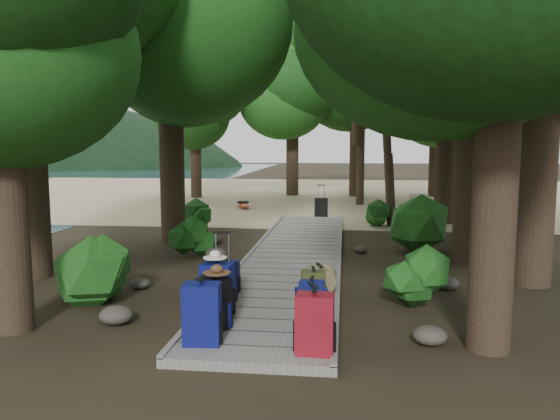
% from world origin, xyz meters
% --- Properties ---
extents(ground, '(120.00, 120.00, 0.00)m').
position_xyz_m(ground, '(0.00, 0.00, 0.00)').
color(ground, '#302618').
rests_on(ground, ground).
extents(sand_beach, '(40.00, 22.00, 0.02)m').
position_xyz_m(sand_beach, '(0.00, 16.00, 0.01)').
color(sand_beach, tan).
rests_on(sand_beach, ground).
extents(boardwalk, '(2.00, 12.00, 0.12)m').
position_xyz_m(boardwalk, '(0.00, 1.00, 0.06)').
color(boardwalk, slate).
rests_on(boardwalk, ground).
extents(backpack_left_a, '(0.46, 0.34, 0.81)m').
position_xyz_m(backpack_left_a, '(-0.61, -4.50, 0.53)').
color(backpack_left_a, '#0C0E65').
rests_on(backpack_left_a, boardwalk).
extents(backpack_left_b, '(0.47, 0.41, 0.73)m').
position_xyz_m(backpack_left_b, '(-0.60, -3.93, 0.48)').
color(backpack_left_b, black).
rests_on(backpack_left_b, boardwalk).
extents(backpack_left_c, '(0.46, 0.35, 0.80)m').
position_xyz_m(backpack_left_c, '(-0.68, -3.38, 0.52)').
color(backpack_left_c, '#0C0E65').
rests_on(backpack_left_c, boardwalk).
extents(backpack_left_d, '(0.37, 0.27, 0.56)m').
position_xyz_m(backpack_left_d, '(-0.79, -2.23, 0.40)').
color(backpack_left_d, '#0C0E65').
rests_on(backpack_left_d, boardwalk).
extents(backpack_right_a, '(0.43, 0.32, 0.76)m').
position_xyz_m(backpack_right_a, '(0.73, -4.63, 0.50)').
color(backpack_right_a, maroon).
rests_on(backpack_right_a, boardwalk).
extents(backpack_right_b, '(0.43, 0.36, 0.65)m').
position_xyz_m(backpack_right_b, '(0.66, -4.01, 0.44)').
color(backpack_right_b, '#0C0E65').
rests_on(backpack_right_b, boardwalk).
extents(backpack_right_c, '(0.34, 0.25, 0.58)m').
position_xyz_m(backpack_right_c, '(0.63, -3.42, 0.41)').
color(backpack_right_c, '#0C0E65').
rests_on(backpack_right_c, boardwalk).
extents(backpack_right_d, '(0.38, 0.30, 0.54)m').
position_xyz_m(backpack_right_d, '(0.60, -2.65, 0.39)').
color(backpack_right_d, '#35401C').
rests_on(backpack_right_d, boardwalk).
extents(duffel_right_khaki, '(0.55, 0.68, 0.40)m').
position_xyz_m(duffel_right_khaki, '(0.67, -1.96, 0.32)').
color(duffel_right_khaki, olive).
rests_on(duffel_right_khaki, boardwalk).
extents(suitcase_on_boardwalk, '(0.43, 0.30, 0.61)m').
position_xyz_m(suitcase_on_boardwalk, '(-0.75, -2.76, 0.43)').
color(suitcase_on_boardwalk, black).
rests_on(suitcase_on_boardwalk, boardwalk).
extents(lone_suitcase_on_sand, '(0.46, 0.33, 0.64)m').
position_xyz_m(lone_suitcase_on_sand, '(0.27, 7.71, 0.34)').
color(lone_suitcase_on_sand, black).
rests_on(lone_suitcase_on_sand, sand_beach).
extents(hat_brown, '(0.36, 0.36, 0.11)m').
position_xyz_m(hat_brown, '(-0.55, -3.94, 0.90)').
color(hat_brown, '#51351E').
rests_on(hat_brown, backpack_left_b).
extents(hat_white, '(0.33, 0.33, 0.11)m').
position_xyz_m(hat_white, '(-0.71, -3.38, 0.98)').
color(hat_white, silver).
rests_on(hat_white, backpack_left_c).
extents(kayak, '(1.74, 3.45, 0.34)m').
position_xyz_m(kayak, '(-2.83, 9.99, 0.19)').
color(kayak, '#9D250D').
rests_on(kayak, sand_beach).
extents(sun_lounger, '(0.79, 2.11, 0.67)m').
position_xyz_m(sun_lounger, '(3.74, 9.00, 0.35)').
color(sun_lounger, silver).
rests_on(sun_lounger, sand_beach).
extents(tree_right_a, '(4.45, 4.45, 7.41)m').
position_xyz_m(tree_right_a, '(2.80, -3.96, 3.71)').
color(tree_right_a, black).
rests_on(tree_right_a, ground).
extents(tree_right_b, '(5.29, 5.29, 9.44)m').
position_xyz_m(tree_right_b, '(4.36, -0.68, 4.72)').
color(tree_right_b, black).
rests_on(tree_right_b, ground).
extents(tree_right_c, '(5.37, 5.37, 9.29)m').
position_xyz_m(tree_right_c, '(3.65, 1.11, 4.64)').
color(tree_right_c, black).
rests_on(tree_right_c, ground).
extents(tree_right_e, '(5.03, 5.03, 9.05)m').
position_xyz_m(tree_right_e, '(4.14, 6.78, 4.53)').
color(tree_right_e, black).
rests_on(tree_right_e, ground).
extents(tree_right_f, '(5.55, 5.55, 9.91)m').
position_xyz_m(tree_right_f, '(6.40, 10.17, 4.95)').
color(tree_right_f, black).
rests_on(tree_right_f, ground).
extents(tree_left_a, '(4.13, 4.13, 6.88)m').
position_xyz_m(tree_left_a, '(-3.30, -4.00, 3.44)').
color(tree_left_a, black).
rests_on(tree_left_a, ground).
extents(tree_left_b, '(5.43, 5.43, 9.77)m').
position_xyz_m(tree_left_b, '(-4.74, -1.17, 4.88)').
color(tree_left_b, black).
rests_on(tree_left_b, ground).
extents(tree_left_c, '(5.12, 5.12, 8.91)m').
position_xyz_m(tree_left_c, '(-3.31, 2.84, 4.46)').
color(tree_left_c, black).
rests_on(tree_left_c, ground).
extents(tree_back_a, '(4.89, 4.89, 8.47)m').
position_xyz_m(tree_back_a, '(-1.45, 15.51, 4.24)').
color(tree_back_a, black).
rests_on(tree_back_a, ground).
extents(tree_back_b, '(5.66, 5.66, 10.10)m').
position_xyz_m(tree_back_b, '(1.62, 15.44, 5.05)').
color(tree_back_b, black).
rests_on(tree_back_b, ground).
extents(tree_back_c, '(4.48, 4.48, 8.07)m').
position_xyz_m(tree_back_c, '(5.25, 15.75, 4.04)').
color(tree_back_c, black).
rests_on(tree_back_c, ground).
extents(tree_back_d, '(4.27, 4.27, 7.11)m').
position_xyz_m(tree_back_d, '(-5.74, 13.87, 3.55)').
color(tree_back_d, black).
rests_on(tree_back_d, ground).
extents(palm_right_a, '(3.87, 3.87, 6.60)m').
position_xyz_m(palm_right_a, '(2.60, 6.30, 3.30)').
color(palm_right_a, '#134413').
rests_on(palm_right_a, ground).
extents(palm_right_b, '(4.69, 4.69, 9.06)m').
position_xyz_m(palm_right_b, '(4.98, 11.44, 4.53)').
color(palm_right_b, '#134413').
rests_on(palm_right_b, ground).
extents(palm_right_c, '(4.44, 4.44, 7.06)m').
position_xyz_m(palm_right_c, '(1.93, 12.04, 3.53)').
color(palm_right_c, '#134413').
rests_on(palm_right_c, ground).
extents(palm_left_a, '(4.00, 4.00, 6.36)m').
position_xyz_m(palm_left_a, '(-4.68, 6.79, 3.18)').
color(palm_left_a, '#134413').
rests_on(palm_left_a, ground).
extents(rock_left_a, '(0.47, 0.42, 0.26)m').
position_xyz_m(rock_left_a, '(-2.07, -3.60, 0.13)').
color(rock_left_a, '#4C473F').
rests_on(rock_left_a, ground).
extents(rock_left_b, '(0.35, 0.32, 0.19)m').
position_xyz_m(rock_left_b, '(-2.43, -1.78, 0.10)').
color(rock_left_b, '#4C473F').
rests_on(rock_left_b, ground).
extents(rock_left_c, '(0.45, 0.40, 0.25)m').
position_xyz_m(rock_left_c, '(-1.71, 0.77, 0.12)').
color(rock_left_c, '#4C473F').
rests_on(rock_left_c, ground).
extents(rock_left_d, '(0.34, 0.31, 0.19)m').
position_xyz_m(rock_left_d, '(-2.14, 2.59, 0.09)').
color(rock_left_d, '#4C473F').
rests_on(rock_left_d, ground).
extents(rock_right_a, '(0.43, 0.39, 0.24)m').
position_xyz_m(rock_right_a, '(2.13, -3.89, 0.12)').
color(rock_right_a, '#4C473F').
rests_on(rock_right_a, ground).
extents(rock_right_b, '(0.41, 0.37, 0.23)m').
position_xyz_m(rock_right_b, '(2.82, -1.21, 0.11)').
color(rock_right_b, '#4C473F').
rests_on(rock_right_b, ground).
extents(rock_right_c, '(0.29, 0.26, 0.16)m').
position_xyz_m(rock_right_c, '(1.43, 1.80, 0.08)').
color(rock_right_c, '#4C473F').
rests_on(rock_right_c, ground).
extents(rock_right_d, '(0.64, 0.57, 0.35)m').
position_xyz_m(rock_right_d, '(3.10, 3.55, 0.18)').
color(rock_right_d, '#4C473F').
rests_on(rock_right_d, ground).
extents(shrub_left_a, '(1.16, 1.16, 1.05)m').
position_xyz_m(shrub_left_a, '(-2.79, -2.74, 0.52)').
color(shrub_left_a, '#194C17').
rests_on(shrub_left_a, ground).
extents(shrub_left_b, '(0.86, 0.86, 0.77)m').
position_xyz_m(shrub_left_b, '(-2.25, 0.98, 0.39)').
color(shrub_left_b, '#194C17').
rests_on(shrub_left_b, ground).
extents(shrub_left_c, '(1.03, 1.03, 0.92)m').
position_xyz_m(shrub_left_c, '(-3.05, 4.32, 0.46)').
color(shrub_left_c, '#194C17').
rests_on(shrub_left_c, ground).
extents(shrub_right_a, '(0.99, 0.99, 0.89)m').
position_xyz_m(shrub_right_a, '(2.10, -2.34, 0.44)').
color(shrub_right_a, '#194C17').
rests_on(shrub_right_a, ground).
extents(shrub_right_b, '(1.49, 1.49, 1.34)m').
position_xyz_m(shrub_right_b, '(2.69, 2.31, 0.67)').
color(shrub_right_b, '#194C17').
rests_on(shrub_right_b, ground).
extents(shrub_right_c, '(0.81, 0.81, 0.73)m').
position_xyz_m(shrub_right_c, '(1.90, 5.92, 0.36)').
color(shrub_right_c, '#194C17').
rests_on(shrub_right_c, ground).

